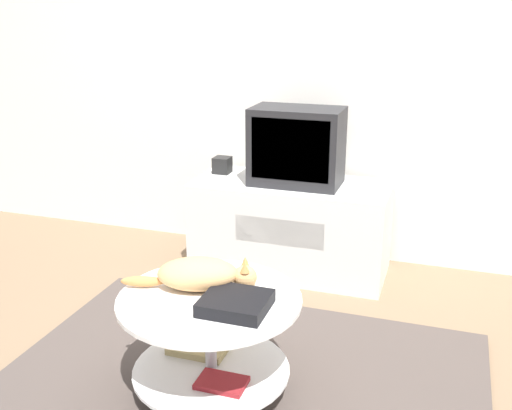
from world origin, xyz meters
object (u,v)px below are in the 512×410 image
Objects in this scene: tv at (297,146)px; cat at (201,274)px; dvd_box at (236,303)px; speaker at (222,165)px.

tv is 1.20m from cat.
tv reaches higher than dvd_box.
speaker is 0.19× the size of cat.
speaker is 1.49m from dvd_box.
dvd_box is at bearing -66.73° from speaker.
cat reaches higher than dvd_box.
speaker is 0.41× the size of dvd_box.
tv is at bearing -9.87° from speaker.
speaker is at bearing 170.13° from tv.
dvd_box is at bearing -84.53° from tv.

